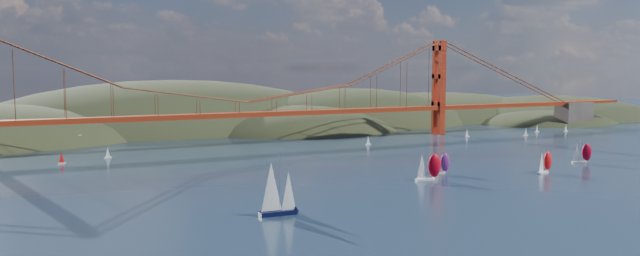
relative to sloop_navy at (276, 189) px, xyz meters
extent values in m
plane|color=black|center=(45.71, -33.87, -6.98)|extent=(1200.00, 1200.00, 0.00)
ellipsoid|color=black|center=(35.71, 266.13, -23.78)|extent=(300.00, 180.00, 96.00)
ellipsoid|color=black|center=(155.71, 236.13, -20.28)|extent=(220.00, 140.00, 76.00)
ellipsoid|color=black|center=(105.71, 206.13, -15.38)|extent=(140.00, 110.00, 48.00)
ellipsoid|color=black|center=(245.71, 256.13, -17.48)|extent=(260.00, 160.00, 60.00)
ellipsoid|color=black|center=(330.71, 216.13, -16.08)|extent=(220.00, 150.00, 52.00)
ellipsoid|color=black|center=(285.71, 176.13, -11.88)|extent=(120.00, 90.00, 28.00)
cube|color=maroon|center=(45.71, 146.13, 9.02)|extent=(440.00, 7.00, 1.60)
cube|color=maroon|center=(45.71, 146.13, 7.82)|extent=(440.00, 7.00, 0.80)
cube|color=maroon|center=(165.71, 146.13, 20.52)|extent=(4.00, 8.50, 55.00)
cube|color=#4C443D|center=(279.71, 146.13, 1.02)|extent=(24.00, 12.00, 16.00)
cube|color=maroon|center=(291.71, 146.13, 9.02)|extent=(52.00, 7.00, 1.60)
cube|color=black|center=(0.39, -0.02, -6.38)|extent=(10.24, 3.34, 1.21)
cylinder|color=#99999E|center=(0.90, -0.05, 1.53)|extent=(0.15, 0.15, 14.61)
cone|color=white|center=(-1.42, 0.07, 0.80)|extent=(5.94, 5.94, 12.86)
cone|color=white|center=(3.42, -0.17, -0.66)|extent=(4.25, 4.25, 10.23)
cube|color=white|center=(65.89, 23.82, -6.59)|extent=(6.75, 3.22, 0.78)
cylinder|color=#99999E|center=(66.21, 23.75, -1.32)|extent=(0.10, 0.10, 9.76)
cone|color=white|center=(64.75, 24.08, -1.81)|extent=(4.36, 4.36, 8.59)
ellipsoid|color=#BE0114|center=(69.38, 23.02, -1.81)|extent=(5.08, 3.81, 8.20)
cube|color=white|center=(114.12, 16.25, -6.65)|extent=(5.76, 2.66, 0.67)
cylinder|color=#99999E|center=(114.40, 16.30, -2.14)|extent=(0.08, 0.08, 8.35)
cone|color=white|center=(113.14, 16.04, -2.56)|extent=(3.68, 3.68, 7.34)
ellipsoid|color=red|center=(117.12, 16.87, -2.56)|extent=(4.31, 3.19, 7.01)
cube|color=silver|center=(146.88, 27.98, -6.65)|extent=(5.81, 3.77, 0.68)
cylinder|color=#99999E|center=(147.13, 27.86, -2.06)|extent=(0.08, 0.08, 8.48)
cone|color=white|center=(145.95, 28.40, -2.49)|extent=(4.19, 4.19, 7.46)
ellipsoid|color=#AF021B|center=(149.71, 26.70, -2.49)|extent=(4.63, 3.89, 7.13)
cube|color=silver|center=(78.48, 32.71, -6.67)|extent=(5.45, 2.21, 0.64)
cylinder|color=#99999E|center=(78.75, 32.67, -2.38)|extent=(0.08, 0.08, 7.95)
cone|color=white|center=(77.54, 32.84, -2.77)|extent=(3.35, 3.35, 6.99)
ellipsoid|color=red|center=(81.37, 32.30, -2.77)|extent=(4.00, 2.83, 6.67)
cube|color=silver|center=(-43.46, 121.76, -6.73)|extent=(3.00, 1.00, 0.50)
cone|color=red|center=(-43.46, 121.76, -4.38)|extent=(2.00, 2.00, 4.20)
cube|color=silver|center=(-24.26, 130.14, -6.73)|extent=(3.00, 1.00, 0.50)
cone|color=white|center=(-24.26, 130.14, -4.38)|extent=(2.00, 2.00, 4.20)
cube|color=silver|center=(170.31, 125.54, -6.73)|extent=(3.00, 1.00, 0.50)
cone|color=white|center=(170.31, 125.54, -4.38)|extent=(2.00, 2.00, 4.20)
cube|color=silver|center=(204.59, 114.82, -6.73)|extent=(3.00, 1.00, 0.50)
cone|color=white|center=(204.59, 114.82, -4.38)|extent=(2.00, 2.00, 4.20)
cube|color=silver|center=(225.87, 126.83, -6.73)|extent=(3.00, 1.00, 0.50)
cone|color=white|center=(225.87, 126.83, -4.38)|extent=(2.00, 2.00, 4.20)
cube|color=silver|center=(244.49, 121.53, -6.73)|extent=(3.00, 1.00, 0.50)
cone|color=white|center=(244.49, 121.53, -4.38)|extent=(2.00, 2.00, 4.20)
cube|color=silver|center=(100.96, 119.22, -6.73)|extent=(3.00, 1.00, 0.50)
cone|color=white|center=(100.96, 119.22, -4.38)|extent=(2.00, 2.00, 4.20)
ellipsoid|color=white|center=(-48.40, -1.28, 16.92)|extent=(0.90, 0.25, 0.17)
camera|label=1|loc=(-63.29, -150.23, 31.98)|focal=35.00mm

